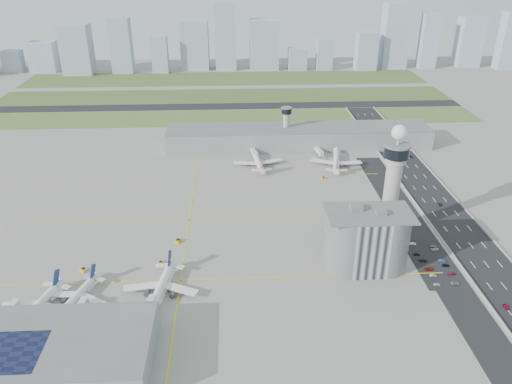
{
  "coord_description": "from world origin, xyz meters",
  "views": [
    {
      "loc": [
        -13.25,
        -229.52,
        146.2
      ],
      "look_at": [
        0.0,
        35.0,
        15.0
      ],
      "focal_mm": 35.0,
      "sensor_mm": 36.0,
      "label": 1
    }
  ],
  "objects_px": {
    "airplane_far_b": "(337,157)",
    "car_lot_4": "(417,254)",
    "tug_4": "(250,163)",
    "jet_bridge_near_1": "(72,322)",
    "car_lot_1": "(433,275)",
    "car_lot_7": "(452,274)",
    "tug_1": "(161,263)",
    "jet_bridge_far_0": "(252,151)",
    "jet_bridge_near_2": "(143,320)",
    "car_lot_0": "(437,284)",
    "tug_2": "(165,286)",
    "control_tower": "(393,178)",
    "jet_bridge_far_1": "(316,150)",
    "car_lot_9": "(442,261)",
    "tug_3": "(178,241)",
    "car_lot_2": "(429,269)",
    "car_lot_6": "(455,283)",
    "car_hw_4": "(370,130)",
    "car_hw_1": "(440,204)",
    "car_lot_5": "(413,244)",
    "airplane_near_a": "(34,305)",
    "car_lot_3": "(423,260)",
    "car_lot_10": "(435,249)",
    "airplane_near_c": "(160,284)",
    "car_hw_0": "(506,307)",
    "airplane_far_a": "(257,157)",
    "tug_5": "(323,178)",
    "tug_0": "(83,270)",
    "admin_building": "(367,240)",
    "car_hw_2": "(410,157)",
    "secondary_tower": "(286,123)",
    "airplane_near_b": "(74,294)",
    "car_lot_8": "(446,265)",
    "car_lot_11": "(433,246)"
  },
  "relations": [
    {
      "from": "tug_4",
      "to": "airplane_far_b",
      "type": "bearing_deg",
      "value": -147.17
    },
    {
      "from": "secondary_tower",
      "to": "car_lot_6",
      "type": "relative_size",
      "value": 7.45
    },
    {
      "from": "jet_bridge_far_1",
      "to": "car_lot_11",
      "type": "height_order",
      "value": "jet_bridge_far_1"
    },
    {
      "from": "jet_bridge_near_2",
      "to": "control_tower",
      "type": "bearing_deg",
      "value": -51.1
    },
    {
      "from": "airplane_far_a",
      "to": "jet_bridge_near_1",
      "type": "xyz_separation_m",
      "value": [
        -87.89,
        -171.83,
        -3.14
      ]
    },
    {
      "from": "car_lot_9",
      "to": "car_lot_10",
      "type": "height_order",
      "value": "car_lot_9"
    },
    {
      "from": "car_lot_6",
      "to": "car_lot_9",
      "type": "bearing_deg",
      "value": -6.71
    },
    {
      "from": "car_lot_10",
      "to": "car_lot_7",
      "type": "bearing_deg",
      "value": 170.96
    },
    {
      "from": "airplane_near_a",
      "to": "car_lot_3",
      "type": "xyz_separation_m",
      "value": [
        185.02,
        32.26,
        -5.03
      ]
    },
    {
      "from": "car_hw_0",
      "to": "jet_bridge_near_1",
      "type": "bearing_deg",
      "value": 178.79
    },
    {
      "from": "tug_2",
      "to": "car_lot_2",
      "type": "bearing_deg",
      "value": -124.13
    },
    {
      "from": "car_lot_9",
      "to": "car_hw_1",
      "type": "bearing_deg",
      "value": -10.99
    },
    {
      "from": "car_lot_6",
      "to": "car_hw_4",
      "type": "bearing_deg",
      "value": -7.63
    },
    {
      "from": "car_lot_6",
      "to": "car_lot_4",
      "type": "bearing_deg",
      "value": 17.36
    },
    {
      "from": "car_lot_3",
      "to": "car_lot_6",
      "type": "bearing_deg",
      "value": -150.45
    },
    {
      "from": "tug_1",
      "to": "tug_2",
      "type": "height_order",
      "value": "tug_2"
    },
    {
      "from": "control_tower",
      "to": "tug_3",
      "type": "height_order",
      "value": "control_tower"
    },
    {
      "from": "jet_bridge_far_1",
      "to": "car_lot_9",
      "type": "bearing_deg",
      "value": 5.14
    },
    {
      "from": "tug_3",
      "to": "car_hw_2",
      "type": "relative_size",
      "value": 0.75
    },
    {
      "from": "car_lot_1",
      "to": "car_lot_4",
      "type": "relative_size",
      "value": 1.03
    },
    {
      "from": "airplane_far_a",
      "to": "car_hw_2",
      "type": "relative_size",
      "value": 9.29
    },
    {
      "from": "control_tower",
      "to": "car_lot_6",
      "type": "relative_size",
      "value": 15.06
    },
    {
      "from": "jet_bridge_far_0",
      "to": "tug_1",
      "type": "xyz_separation_m",
      "value": [
        -53.34,
        -147.26,
        -2.02
      ]
    },
    {
      "from": "car_hw_0",
      "to": "tug_2",
      "type": "bearing_deg",
      "value": 169.37
    },
    {
      "from": "tug_5",
      "to": "car_lot_10",
      "type": "distance_m",
      "value": 103.16
    },
    {
      "from": "tug_5",
      "to": "car_hw_2",
      "type": "height_order",
      "value": "tug_5"
    },
    {
      "from": "airplane_far_b",
      "to": "car_lot_4",
      "type": "bearing_deg",
      "value": -160.08
    },
    {
      "from": "secondary_tower",
      "to": "car_lot_11",
      "type": "height_order",
      "value": "secondary_tower"
    },
    {
      "from": "car_lot_1",
      "to": "car_lot_7",
      "type": "distance_m",
      "value": 9.81
    },
    {
      "from": "car_lot_6",
      "to": "jet_bridge_far_0",
      "type": "bearing_deg",
      "value": 24.09
    },
    {
      "from": "secondary_tower",
      "to": "airplane_far_b",
      "type": "bearing_deg",
      "value": -51.65
    },
    {
      "from": "admin_building",
      "to": "tug_3",
      "type": "height_order",
      "value": "admin_building"
    },
    {
      "from": "car_hw_1",
      "to": "car_lot_5",
      "type": "bearing_deg",
      "value": -116.57
    },
    {
      "from": "airplane_near_b",
      "to": "tug_3",
      "type": "distance_m",
      "value": 65.33
    },
    {
      "from": "car_lot_4",
      "to": "jet_bridge_near_2",
      "type": "bearing_deg",
      "value": 109.73
    },
    {
      "from": "airplane_near_c",
      "to": "car_lot_7",
      "type": "xyz_separation_m",
      "value": [
        142.14,
        8.79,
        -5.35
      ]
    },
    {
      "from": "car_lot_11",
      "to": "tug_5",
      "type": "bearing_deg",
      "value": 26.12
    },
    {
      "from": "tug_1",
      "to": "car_lot_0",
      "type": "distance_m",
      "value": 136.67
    },
    {
      "from": "tug_4",
      "to": "jet_bridge_near_1",
      "type": "bearing_deg",
      "value": 101.23
    },
    {
      "from": "jet_bridge_far_0",
      "to": "tug_0",
      "type": "xyz_separation_m",
      "value": [
        -91.11,
        -151.65,
        -1.87
      ]
    },
    {
      "from": "jet_bridge_far_0",
      "to": "car_lot_6",
      "type": "relative_size",
      "value": 3.27
    },
    {
      "from": "control_tower",
      "to": "tug_0",
      "type": "relative_size",
      "value": 19.05
    },
    {
      "from": "jet_bridge_far_1",
      "to": "car_lot_2",
      "type": "height_order",
      "value": "jet_bridge_far_1"
    },
    {
      "from": "car_lot_1",
      "to": "tug_1",
      "type": "bearing_deg",
      "value": 77.78
    },
    {
      "from": "airplane_near_a",
      "to": "tug_1",
      "type": "relative_size",
      "value": 14.1
    },
    {
      "from": "car_lot_0",
      "to": "car_lot_8",
      "type": "xyz_separation_m",
      "value": [
        10.43,
        15.41,
        0.03
      ]
    },
    {
      "from": "car_lot_5",
      "to": "car_lot_8",
      "type": "relative_size",
      "value": 1.03
    },
    {
      "from": "jet_bridge_near_1",
      "to": "car_lot_4",
      "type": "bearing_deg",
      "value": -64.07
    },
    {
      "from": "tug_3",
      "to": "tug_5",
      "type": "distance_m",
      "value": 122.28
    },
    {
      "from": "car_lot_4",
      "to": "car_lot_7",
      "type": "xyz_separation_m",
      "value": [
        11.44,
        -17.9,
        -0.04
      ]
    }
  ]
}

